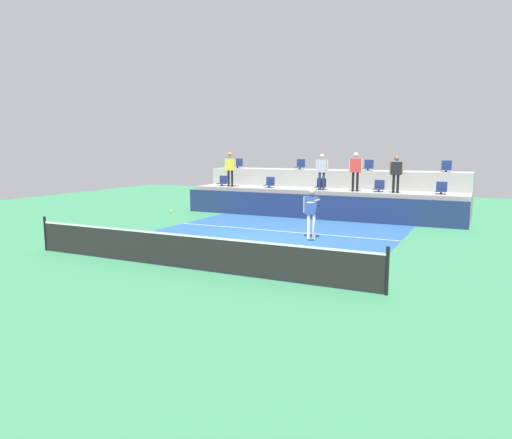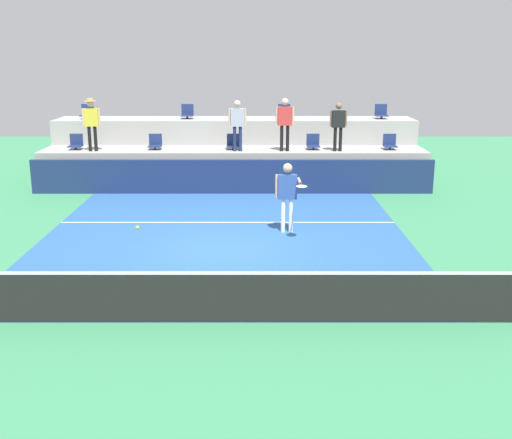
% 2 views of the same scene
% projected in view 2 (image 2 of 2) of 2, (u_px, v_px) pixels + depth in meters
% --- Properties ---
extents(ground_plane, '(40.00, 40.00, 0.00)m').
position_uv_depth(ground_plane, '(222.00, 250.00, 14.39)').
color(ground_plane, '#388456').
extents(court_inner_paint, '(9.00, 10.00, 0.01)m').
position_uv_depth(court_inner_paint, '(224.00, 238.00, 15.35)').
color(court_inner_paint, '#285693').
rests_on(court_inner_paint, ground_plane).
extents(court_service_line, '(9.00, 0.06, 0.00)m').
position_uv_depth(court_service_line, '(226.00, 222.00, 16.70)').
color(court_service_line, white).
rests_on(court_service_line, ground_plane).
extents(tennis_net, '(10.48, 0.08, 1.07)m').
position_uv_depth(tennis_net, '(209.00, 295.00, 10.40)').
color(tennis_net, black).
rests_on(tennis_net, ground_plane).
extents(sponsor_backboard, '(13.00, 0.16, 1.10)m').
position_uv_depth(sponsor_backboard, '(231.00, 177.00, 20.03)').
color(sponsor_backboard, navy).
rests_on(sponsor_backboard, ground_plane).
extents(seating_tier_lower, '(13.00, 1.80, 1.25)m').
position_uv_depth(seating_tier_lower, '(232.00, 167.00, 21.27)').
color(seating_tier_lower, '#9E9E99').
rests_on(seating_tier_lower, ground_plane).
extents(seating_tier_upper, '(13.00, 1.80, 2.10)m').
position_uv_depth(seating_tier_upper, '(234.00, 147.00, 22.90)').
color(seating_tier_upper, '#9E9E99').
rests_on(seating_tier_upper, ground_plane).
extents(stadium_chair_lower_far_left, '(0.44, 0.40, 0.52)m').
position_uv_depth(stadium_chair_lower_far_left, '(74.00, 143.00, 20.97)').
color(stadium_chair_lower_far_left, '#2D2D33').
rests_on(stadium_chair_lower_far_left, seating_tier_lower).
extents(stadium_chair_lower_left, '(0.44, 0.40, 0.52)m').
position_uv_depth(stadium_chair_lower_left, '(154.00, 143.00, 20.98)').
color(stadium_chair_lower_left, '#2D2D33').
rests_on(stadium_chair_lower_left, seating_tier_lower).
extents(stadium_chair_lower_center, '(0.44, 0.40, 0.52)m').
position_uv_depth(stadium_chair_lower_center, '(232.00, 143.00, 20.99)').
color(stadium_chair_lower_center, '#2D2D33').
rests_on(stadium_chair_lower_center, seating_tier_lower).
extents(stadium_chair_lower_right, '(0.44, 0.40, 0.52)m').
position_uv_depth(stadium_chair_lower_right, '(311.00, 143.00, 20.99)').
color(stadium_chair_lower_right, '#2D2D33').
rests_on(stadium_chair_lower_right, seating_tier_lower).
extents(stadium_chair_lower_far_right, '(0.44, 0.40, 0.52)m').
position_uv_depth(stadium_chair_lower_far_right, '(388.00, 143.00, 21.00)').
color(stadium_chair_lower_far_right, '#2D2D33').
rests_on(stadium_chair_lower_far_right, seating_tier_lower).
extents(stadium_chair_upper_far_left, '(0.44, 0.40, 0.52)m').
position_uv_depth(stadium_chair_upper_far_left, '(85.00, 113.00, 22.49)').
color(stadium_chair_upper_far_left, '#2D2D33').
rests_on(stadium_chair_upper_far_left, seating_tier_upper).
extents(stadium_chair_upper_left, '(0.44, 0.40, 0.52)m').
position_uv_depth(stadium_chair_upper_left, '(186.00, 113.00, 22.50)').
color(stadium_chair_upper_left, '#2D2D33').
rests_on(stadium_chair_upper_left, seating_tier_upper).
extents(stadium_chair_upper_right, '(0.44, 0.40, 0.52)m').
position_uv_depth(stadium_chair_upper_right, '(283.00, 113.00, 22.51)').
color(stadium_chair_upper_right, '#2D2D33').
rests_on(stadium_chair_upper_right, seating_tier_upper).
extents(stadium_chair_upper_far_right, '(0.44, 0.40, 0.52)m').
position_uv_depth(stadium_chair_upper_far_right, '(379.00, 113.00, 22.52)').
color(stadium_chair_upper_far_right, '#2D2D33').
rests_on(stadium_chair_upper_far_right, seating_tier_upper).
extents(tennis_player, '(0.73, 1.21, 1.78)m').
position_uv_depth(tennis_player, '(286.00, 190.00, 15.51)').
color(tennis_player, white).
rests_on(tennis_player, ground_plane).
extents(spectator_with_hat, '(0.59, 0.47, 1.74)m').
position_uv_depth(spectator_with_hat, '(89.00, 119.00, 20.38)').
color(spectator_with_hat, black).
rests_on(spectator_with_hat, seating_tier_lower).
extents(spectator_in_white, '(0.59, 0.24, 1.67)m').
position_uv_depth(spectator_in_white, '(236.00, 121.00, 20.41)').
color(spectator_in_white, navy).
rests_on(spectator_in_white, seating_tier_lower).
extents(spectator_leaning_on_rail, '(0.61, 0.24, 1.74)m').
position_uv_depth(spectator_leaning_on_rail, '(283.00, 119.00, 20.40)').
color(spectator_leaning_on_rail, black).
rests_on(spectator_leaning_on_rail, seating_tier_lower).
extents(spectator_in_grey, '(0.57, 0.21, 1.60)m').
position_uv_depth(spectator_in_grey, '(337.00, 122.00, 20.43)').
color(spectator_in_grey, black).
rests_on(spectator_in_grey, seating_tier_lower).
extents(tennis_ball, '(0.07, 0.07, 0.07)m').
position_uv_depth(tennis_ball, '(136.00, 228.00, 11.52)').
color(tennis_ball, '#CCE033').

